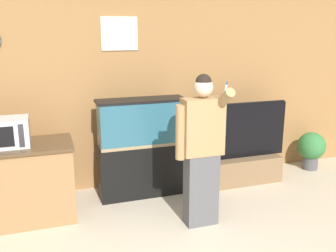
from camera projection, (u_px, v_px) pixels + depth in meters
The scene contains 6 objects.
wall_back_paneled at pixel (115, 92), 4.92m from camera, with size 10.00×0.08×2.60m.
microwave at pixel (3, 133), 3.96m from camera, with size 0.54×0.37×0.30m.
aquarium_on_stand at pixel (142, 148), 4.77m from camera, with size 1.12×0.36×1.26m.
tv_on_stand at pixel (244, 159), 5.26m from camera, with size 1.24×0.40×1.14m.
person_standing at pixel (201, 149), 3.97m from camera, with size 0.52×0.39×1.66m.
potted_plant at pixel (311, 148), 5.74m from camera, with size 0.42×0.42×0.58m.
Camera 1 is at (-0.88, -2.10, 2.08)m, focal length 40.00 mm.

